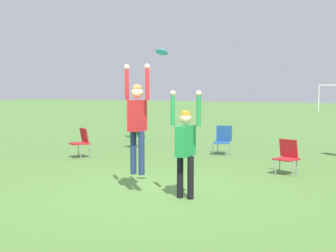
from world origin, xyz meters
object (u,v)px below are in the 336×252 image
(frisbee, at_px, (162,52))
(camping_chair_1, at_px, (287,155))
(camping_chair_0, at_px, (223,138))
(camping_chair_2, at_px, (137,133))
(camping_chair_4, at_px, (81,140))
(person_jumping, at_px, (137,116))
(person_defending, at_px, (185,142))

(frisbee, distance_m, camping_chair_1, 4.39)
(camping_chair_0, xyz_separation_m, camping_chair_1, (2.52, -2.37, -0.03))
(camping_chair_2, height_order, camping_chair_4, camping_chair_2)
(camping_chair_0, xyz_separation_m, camping_chair_4, (-3.49, -2.46, 0.01))
(camping_chair_0, relative_size, camping_chair_2, 1.02)
(person_jumping, xyz_separation_m, camping_chair_4, (-3.88, 3.25, -0.99))
(frisbee, bearing_deg, camping_chair_2, 124.65)
(person_defending, bearing_deg, camping_chair_1, 163.60)
(person_jumping, relative_size, camping_chair_4, 2.50)
(camping_chair_1, distance_m, camping_chair_2, 6.46)
(camping_chair_0, bearing_deg, camping_chair_2, -29.15)
(camping_chair_2, bearing_deg, camping_chair_1, -173.90)
(frisbee, distance_m, camping_chair_4, 6.02)
(camping_chair_0, relative_size, camping_chair_1, 1.09)
(person_defending, xyz_separation_m, camping_chair_4, (-4.92, 3.28, -0.54))
(person_defending, bearing_deg, camping_chair_2, -140.80)
(camping_chair_4, bearing_deg, person_jumping, 171.88)
(person_jumping, height_order, frisbee, frisbee)
(frisbee, bearing_deg, camping_chair_1, 66.25)
(person_jumping, bearing_deg, frisbee, -99.90)
(camping_chair_2, bearing_deg, camping_chair_0, -155.41)
(frisbee, height_order, camping_chair_2, frisbee)
(person_jumping, bearing_deg, person_defending, -90.00)
(camping_chair_1, xyz_separation_m, camping_chair_4, (-6.01, -0.09, 0.04))
(person_jumping, bearing_deg, camping_chair_4, 51.53)
(frisbee, relative_size, camping_chair_2, 0.27)
(camping_chair_1, bearing_deg, camping_chair_4, 20.76)
(frisbee, distance_m, camping_chair_2, 7.90)
(camping_chair_1, relative_size, camping_chair_2, 0.94)
(frisbee, bearing_deg, person_jumping, 168.60)
(camping_chair_0, xyz_separation_m, camping_chair_2, (-3.32, 0.41, -0.01))
(person_defending, xyz_separation_m, camping_chair_1, (1.09, 3.37, -0.59))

